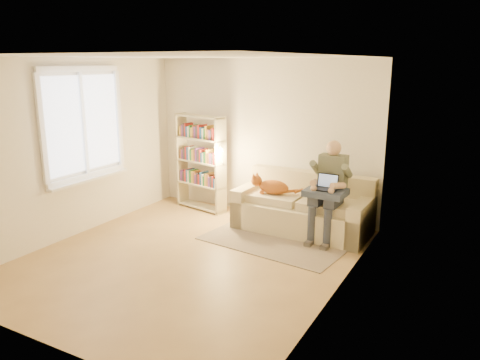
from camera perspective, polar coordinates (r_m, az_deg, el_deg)
The scene contains 14 objects.
floor at distance 6.35m, azimuth -6.28°, elevation -9.44°, with size 4.50×4.50×0.00m, color olive.
ceiling at distance 5.82m, azimuth -6.99°, elevation 14.73°, with size 4.00×4.50×0.02m, color white.
wall_left at distance 7.27m, azimuth -19.66°, elevation 3.58°, with size 0.02×4.50×2.60m, color silver.
wall_right at distance 5.09m, azimuth 12.14°, elevation -0.17°, with size 0.02×4.50×2.60m, color silver.
wall_back at distance 7.86m, azimuth 2.87°, elevation 5.14°, with size 4.00×0.02×2.60m, color silver.
wall_front at distance 4.37m, azimuth -23.82°, elevation -3.47°, with size 4.00×0.02×2.60m, color silver.
window at distance 7.35m, azimuth -18.27°, elevation 4.40°, with size 0.12×1.52×1.69m.
sofa at distance 7.28m, azimuth 7.70°, elevation -3.70°, with size 2.06×0.96×0.87m.
person at distance 6.85m, azimuth 10.83°, elevation -0.59°, with size 0.41×0.65×1.45m.
cat at distance 7.26m, azimuth 3.77°, elevation -0.75°, with size 0.74×0.27×0.27m.
blanket at distance 6.75m, azimuth 10.36°, elevation -1.50°, with size 0.56×0.46×0.09m, color #2D384F.
laptop at distance 6.73m, azimuth 10.43°, elevation -0.65°, with size 0.31×0.25×0.27m.
bookshelf at distance 8.13m, azimuth -4.82°, elevation 2.69°, with size 1.09×0.52×1.67m.
rug at distance 6.88m, azimuth 4.29°, elevation -7.42°, with size 2.04×1.21×0.01m, color gray.
Camera 1 is at (3.37, -4.75, 2.54)m, focal length 35.00 mm.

